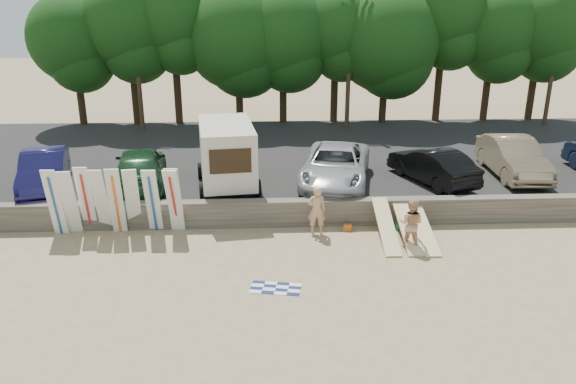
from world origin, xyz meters
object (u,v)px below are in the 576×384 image
object	(u,v)px
beachgoer_a	(317,210)
car_0	(44,171)
car_3	(432,165)
beachgoer_b	(411,224)
car_4	(513,157)
cooler	(401,225)
car_2	(336,166)
box_trailer	(227,152)
car_1	(140,167)

from	to	relation	value
beachgoer_a	car_0	bearing A→B (deg)	-14.91
car_3	beachgoer_b	bearing A→B (deg)	44.57
car_4	beachgoer_b	size ratio (longest dim) A/B	2.83
car_3	beachgoer_a	size ratio (longest dim) A/B	2.48
cooler	car_0	bearing A→B (deg)	172.96
car_2	beachgoer_b	world-z (taller)	car_2
car_4	beachgoer_b	bearing A→B (deg)	-133.90
box_trailer	car_3	distance (m)	8.61
beachgoer_a	beachgoer_b	xyz separation A→B (m)	(3.10, -1.32, -0.01)
box_trailer	beachgoer_b	world-z (taller)	box_trailer
car_1	beachgoer_a	xyz separation A→B (m)	(6.93, -3.49, -0.65)
box_trailer	car_2	bearing A→B (deg)	-4.78
car_4	cooler	xyz separation A→B (m)	(-5.79, -4.06, -1.37)
beachgoer_a	box_trailer	bearing A→B (deg)	-42.34
car_2	cooler	distance (m)	4.11
car_3	car_4	distance (m)	3.84
beachgoer_b	beachgoer_a	bearing A→B (deg)	4.37
beachgoer_a	cooler	bearing A→B (deg)	-173.51
car_0	car_4	world-z (taller)	car_4
car_2	box_trailer	bearing A→B (deg)	-165.11
beachgoer_a	car_1	bearing A→B (deg)	-24.39
car_0	car_2	size ratio (longest dim) A/B	0.84
car_3	beachgoer_a	distance (m)	6.32
car_1	car_3	bearing A→B (deg)	172.37
beachgoer_a	cooler	distance (m)	3.27
beachgoer_b	cooler	world-z (taller)	beachgoer_b
car_4	car_1	bearing A→B (deg)	-174.74
car_0	car_2	distance (m)	11.87
box_trailer	beachgoer_b	size ratio (longest dim) A/B	2.47
car_2	car_0	bearing A→B (deg)	-166.70
car_1	box_trailer	bearing A→B (deg)	169.59
box_trailer	car_4	size ratio (longest dim) A/B	0.87
car_0	car_2	world-z (taller)	car_2
car_2	cooler	world-z (taller)	car_2
car_1	car_3	size ratio (longest dim) A/B	1.12
beachgoer_b	cooler	xyz separation A→B (m)	(0.07, 1.55, -0.73)
car_3	cooler	world-z (taller)	car_3
car_0	car_1	world-z (taller)	car_1
car_4	cooler	distance (m)	7.21
car_0	box_trailer	bearing A→B (deg)	-14.26
car_4	beachgoer_a	size ratio (longest dim) A/B	2.78
car_4	beachgoer_b	xyz separation A→B (m)	(-5.87, -5.62, -0.64)
car_0	car_2	xyz separation A→B (m)	(11.86, 0.19, 0.00)
box_trailer	car_1	xyz separation A→B (m)	(-3.56, 0.16, -0.63)
car_2	car_4	size ratio (longest dim) A/B	1.13
car_3	car_2	bearing A→B (deg)	-21.83
box_trailer	cooler	xyz separation A→B (m)	(6.54, -3.10, -2.02)
car_4	cooler	bearing A→B (deg)	-142.59
car_1	beachgoer_b	xyz separation A→B (m)	(10.03, -4.81, -0.66)
car_2	car_3	world-z (taller)	car_2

